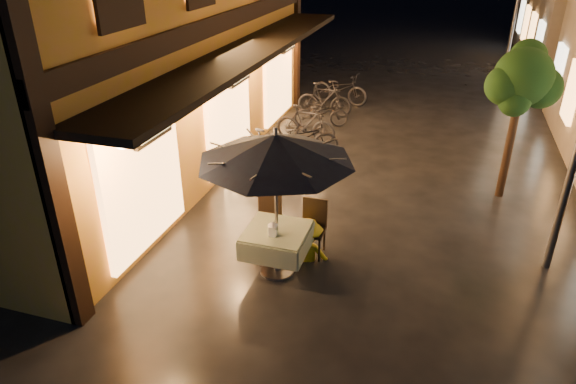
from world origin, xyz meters
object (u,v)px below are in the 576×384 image
(patio_umbrella, at_px, (276,148))
(bicycle_0, at_px, (263,165))
(person_orange, at_px, (262,216))
(person_yellow, at_px, (308,221))
(cafe_table, at_px, (277,240))
(table_lantern, at_px, (273,228))

(patio_umbrella, xyz_separation_m, bicycle_0, (-1.33, 3.04, -1.73))
(person_orange, bearing_deg, person_yellow, 168.90)
(cafe_table, xyz_separation_m, table_lantern, (0.00, -0.18, 0.33))
(person_orange, bearing_deg, patio_umbrella, 117.47)
(table_lantern, xyz_separation_m, person_yellow, (0.36, 0.71, -0.22))
(person_yellow, bearing_deg, person_orange, -12.00)
(cafe_table, relative_size, person_orange, 0.73)
(cafe_table, xyz_separation_m, patio_umbrella, (0.00, 0.00, 1.56))
(person_orange, height_order, person_yellow, person_yellow)
(person_orange, distance_m, person_yellow, 0.80)
(cafe_table, distance_m, table_lantern, 0.38)
(person_orange, height_order, bicycle_0, person_orange)
(bicycle_0, bearing_deg, person_yellow, -168.99)
(cafe_table, height_order, person_yellow, person_yellow)
(patio_umbrella, relative_size, table_lantern, 9.84)
(patio_umbrella, relative_size, bicycle_0, 1.54)
(patio_umbrella, bearing_deg, cafe_table, -153.43)
(table_lantern, relative_size, bicycle_0, 0.16)
(cafe_table, distance_m, person_yellow, 0.66)
(patio_umbrella, bearing_deg, bicycle_0, 113.56)
(patio_umbrella, height_order, bicycle_0, patio_umbrella)
(bicycle_0, bearing_deg, table_lantern, 179.42)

